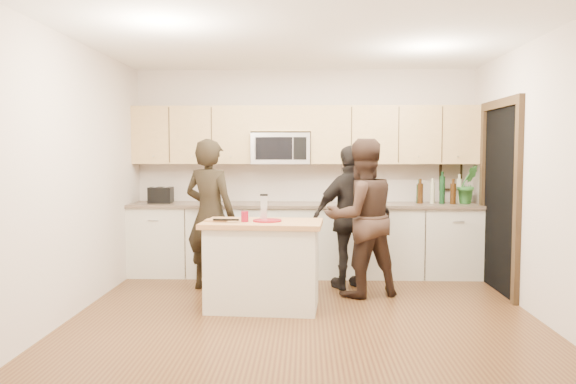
{
  "coord_description": "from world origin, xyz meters",
  "views": [
    {
      "loc": [
        0.02,
        -5.55,
        1.59
      ],
      "look_at": [
        -0.17,
        0.35,
        1.18
      ],
      "focal_mm": 35.0,
      "sensor_mm": 36.0,
      "label": 1
    }
  ],
  "objects_px": {
    "island": "(263,264)",
    "woman_right": "(352,217)",
    "toaster": "(161,195)",
    "woman_center": "(361,218)",
    "woman_left": "(210,215)"
  },
  "relations": [
    {
      "from": "island",
      "to": "woman_right",
      "type": "relative_size",
      "value": 0.74
    },
    {
      "from": "toaster",
      "to": "woman_right",
      "type": "xyz_separation_m",
      "value": [
        2.43,
        -0.68,
        -0.2
      ]
    },
    {
      "from": "toaster",
      "to": "woman_center",
      "type": "distance_m",
      "value": 2.71
    },
    {
      "from": "island",
      "to": "toaster",
      "type": "relative_size",
      "value": 4.23
    },
    {
      "from": "island",
      "to": "woman_center",
      "type": "distance_m",
      "value": 1.26
    },
    {
      "from": "woman_right",
      "to": "woman_left",
      "type": "bearing_deg",
      "value": -17.52
    },
    {
      "from": "island",
      "to": "woman_left",
      "type": "distance_m",
      "value": 1.11
    },
    {
      "from": "woman_left",
      "to": "woman_center",
      "type": "xyz_separation_m",
      "value": [
        1.73,
        -0.23,
        -0.0
      ]
    },
    {
      "from": "woman_center",
      "to": "woman_left",
      "type": "bearing_deg",
      "value": -28.3
    },
    {
      "from": "island",
      "to": "woman_right",
      "type": "xyz_separation_m",
      "value": [
        0.98,
        0.89,
        0.39
      ]
    },
    {
      "from": "island",
      "to": "woman_center",
      "type": "relative_size",
      "value": 0.71
    },
    {
      "from": "toaster",
      "to": "woman_left",
      "type": "bearing_deg",
      "value": -45.58
    },
    {
      "from": "woman_left",
      "to": "island",
      "type": "bearing_deg",
      "value": 154.33
    },
    {
      "from": "woman_center",
      "to": "island",
      "type": "bearing_deg",
      "value": 6.73
    },
    {
      "from": "island",
      "to": "woman_left",
      "type": "bearing_deg",
      "value": 134.95
    }
  ]
}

